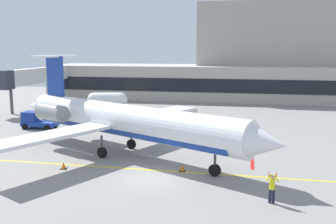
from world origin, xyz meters
name	(u,v)px	position (x,y,z in m)	size (l,w,h in m)	color
ground	(151,179)	(0.00, 0.00, -0.05)	(120.00, 120.00, 0.11)	gray
terminal_building	(262,66)	(9.42, 47.00, 6.09)	(76.45, 13.31, 17.72)	#ADA89E
jet_bridge_west	(34,76)	(-26.52, 29.53, 4.99)	(2.40, 19.48, 6.37)	silver
regional_jet	(122,120)	(-4.10, 5.89, 3.11)	(27.60, 21.78, 8.70)	white
baggage_tug	(124,120)	(-7.44, 16.78, 0.95)	(3.80, 3.53, 2.08)	#19389E
pushback_tractor	(185,116)	(-0.89, 21.41, 0.87)	(4.07, 3.08, 1.85)	silver
belt_loader	(36,121)	(-17.65, 14.62, 0.92)	(4.24, 2.17, 1.98)	#19389E
fuel_tank	(107,100)	(-14.63, 30.57, 1.42)	(6.26, 2.95, 2.54)	white
marshaller	(272,187)	(8.34, -2.84, 1.01)	(0.83, 0.34, 1.97)	#191E33
safety_cone_alpha	(182,168)	(1.96, 2.18, 0.25)	(0.47, 0.47, 0.55)	orange
safety_cone_bravo	(63,166)	(-7.33, 0.90, 0.25)	(0.47, 0.47, 0.55)	orange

